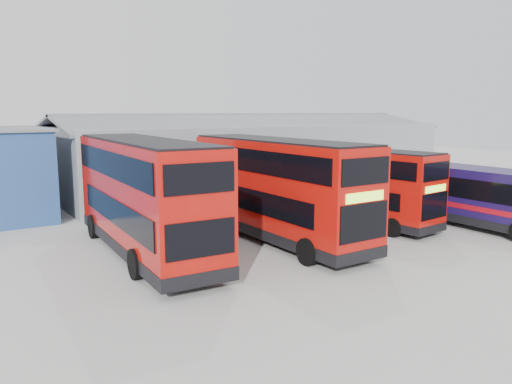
# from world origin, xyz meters

# --- Properties ---
(ground_plane) EXTENTS (120.00, 120.00, 0.00)m
(ground_plane) POSITION_xyz_m (0.00, 0.00, 0.00)
(ground_plane) COLOR #9D9D98
(ground_plane) RESTS_ON ground
(maintenance_shed) EXTENTS (30.50, 12.00, 5.89)m
(maintenance_shed) POSITION_xyz_m (8.00, 20.00, 2.60)
(maintenance_shed) COLOR gray
(maintenance_shed) RESTS_ON ground
(double_decker_left) EXTENTS (3.45, 11.74, 4.91)m
(double_decker_left) POSITION_xyz_m (-6.22, 6.07, 2.44)
(double_decker_left) COLOR #A70F09
(double_decker_left) RESTS_ON ground
(double_decker_centre) EXTENTS (2.91, 11.33, 4.78)m
(double_decker_centre) POSITION_xyz_m (-0.15, 4.99, 2.38)
(double_decker_centre) COLOR #A70F09
(double_decker_centre) RESTS_ON ground
(double_decker_right) EXTENTS (3.18, 9.79, 4.07)m
(double_decker_right) POSITION_xyz_m (5.66, 5.73, 2.03)
(double_decker_right) COLOR #A70F09
(double_decker_right) RESTS_ON ground
(single_decker_blue) EXTENTS (2.98, 11.56, 3.12)m
(single_decker_blue) POSITION_xyz_m (10.22, 1.46, 1.55)
(single_decker_blue) COLOR #130E3E
(single_decker_blue) RESTS_ON ground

